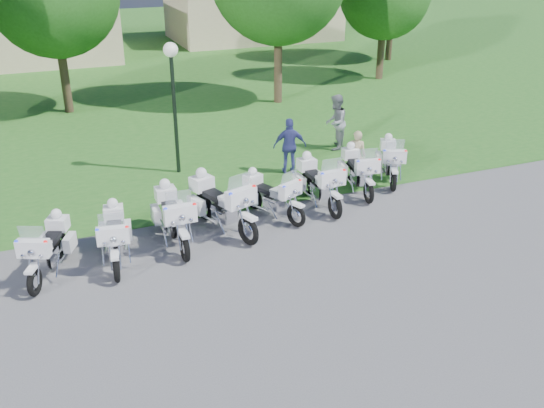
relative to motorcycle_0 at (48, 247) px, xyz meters
name	(u,v)px	position (x,y,z in m)	size (l,w,h in m)	color
ground	(257,267)	(4.39, -1.56, -0.64)	(100.00, 100.00, 0.00)	#57575C
grass_lawn	(100,57)	(4.39, 25.44, -0.63)	(100.00, 48.00, 0.01)	#266620
motorcycle_0	(48,247)	(0.00, 0.00, 0.00)	(1.30, 2.12, 1.52)	black
motorcycle_1	(115,235)	(1.46, -0.01, 0.02)	(0.97, 2.31, 1.56)	black
motorcycle_2	(173,216)	(2.95, 0.41, 0.07)	(0.83, 2.51, 1.69)	black
motorcycle_3	(221,203)	(4.24, 0.62, 0.11)	(1.41, 2.56, 1.78)	black
motorcycle_4	(271,195)	(5.72, 0.88, -0.01)	(1.29, 2.08, 1.49)	black
motorcycle_5	(318,182)	(7.24, 1.10, 0.05)	(0.81, 2.43, 1.63)	black
motorcycle_6	(358,170)	(8.78, 1.58, 0.02)	(1.01, 2.30, 1.56)	black
motorcycle_7	(390,160)	(10.13, 1.97, 0.00)	(1.34, 2.12, 1.53)	black
lamp_post	(172,76)	(4.19, 5.00, 2.46)	(0.44, 0.44, 4.10)	black
building_east	(252,8)	(15.39, 28.44, 1.43)	(11.44, 7.28, 4.10)	tan
bystander_a	(356,156)	(9.14, 2.33, 0.15)	(0.58, 0.38, 1.58)	tan
bystander_b	(336,123)	(9.85, 5.12, 0.34)	(0.94, 0.74, 1.94)	gray
bystander_c	(290,146)	(7.47, 3.63, 0.25)	(1.04, 0.43, 1.78)	#363B83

